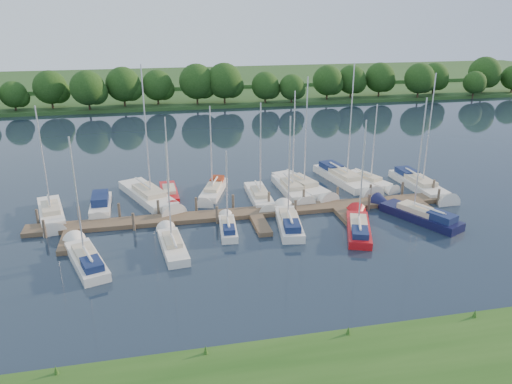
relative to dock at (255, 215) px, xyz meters
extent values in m
plane|color=#1A2634|center=(0.00, -7.31, -0.20)|extent=(260.00, 260.00, 0.00)
cube|color=brown|center=(0.00, 0.69, 0.00)|extent=(40.00, 2.00, 0.40)
cube|color=brown|center=(-16.00, -2.31, 0.00)|extent=(1.20, 4.00, 0.40)
cube|color=brown|center=(-8.00, -2.31, 0.00)|extent=(1.20, 4.00, 0.40)
cube|color=brown|center=(0.00, -2.31, 0.00)|extent=(1.20, 4.00, 0.40)
cube|color=brown|center=(8.00, -2.31, 0.00)|extent=(1.20, 4.00, 0.40)
cube|color=brown|center=(16.00, -2.31, 0.00)|extent=(1.20, 4.00, 0.40)
cylinder|color=#473D33|center=(-19.00, 1.99, 0.40)|extent=(0.24, 0.24, 2.00)
cylinder|color=#473D33|center=(-15.55, 1.99, 0.40)|extent=(0.24, 0.24, 2.00)
cylinder|color=#473D33|center=(-12.09, 1.99, 0.40)|extent=(0.24, 0.24, 2.00)
cylinder|color=#473D33|center=(-8.64, 1.99, 0.40)|extent=(0.24, 0.24, 2.00)
cylinder|color=#473D33|center=(-5.18, 1.99, 0.40)|extent=(0.24, 0.24, 2.00)
cylinder|color=#473D33|center=(-1.73, 1.99, 0.40)|extent=(0.24, 0.24, 2.00)
cylinder|color=#473D33|center=(1.73, 1.99, 0.40)|extent=(0.24, 0.24, 2.00)
cylinder|color=#473D33|center=(5.18, 1.99, 0.40)|extent=(0.24, 0.24, 2.00)
cylinder|color=#473D33|center=(8.64, 1.99, 0.40)|extent=(0.24, 0.24, 2.00)
cylinder|color=#473D33|center=(12.09, 1.99, 0.40)|extent=(0.24, 0.24, 2.00)
cylinder|color=#473D33|center=(15.55, 1.99, 0.40)|extent=(0.24, 0.24, 2.00)
cylinder|color=#473D33|center=(19.00, 1.99, 0.40)|extent=(0.24, 0.24, 2.00)
cylinder|color=#473D33|center=(-18.00, -0.61, 0.40)|extent=(0.24, 0.24, 2.00)
cylinder|color=#473D33|center=(-10.80, -0.61, 0.40)|extent=(0.24, 0.24, 2.00)
cylinder|color=#473D33|center=(-3.60, -0.61, 0.40)|extent=(0.24, 0.24, 2.00)
cylinder|color=#473D33|center=(3.60, -0.61, 0.40)|extent=(0.24, 0.24, 2.00)
cylinder|color=#473D33|center=(10.80, -0.61, 0.40)|extent=(0.24, 0.24, 2.00)
cylinder|color=#473D33|center=(18.00, -0.61, 0.40)|extent=(0.24, 0.24, 2.00)
cube|color=#23451A|center=(0.00, 67.69, 0.10)|extent=(180.00, 30.00, 0.60)
cube|color=#325927|center=(0.00, 92.69, 0.50)|extent=(220.00, 40.00, 1.40)
cylinder|color=#38281C|center=(-30.91, 56.47, 1.17)|extent=(0.36, 0.36, 2.73)
sphere|color=#193B10|center=(-30.91, 56.47, 4.51)|extent=(6.38, 6.38, 6.38)
sphere|color=#193B10|center=(-29.54, 56.67, 3.60)|extent=(4.56, 4.56, 4.56)
cylinder|color=#38281C|center=(-25.53, 53.69, 0.97)|extent=(0.36, 0.36, 2.34)
sphere|color=#193B10|center=(-25.53, 53.69, 3.83)|extent=(5.45, 5.45, 5.45)
sphere|color=#193B10|center=(-24.36, 53.89, 3.05)|extent=(3.90, 3.90, 3.90)
cylinder|color=#38281C|center=(-19.70, 54.76, 0.89)|extent=(0.36, 0.36, 2.17)
sphere|color=#193B10|center=(-19.70, 54.76, 3.54)|extent=(5.07, 5.07, 5.07)
sphere|color=#193B10|center=(-18.62, 54.96, 2.82)|extent=(3.62, 3.62, 3.62)
cylinder|color=#38281C|center=(-12.07, 52.90, 0.86)|extent=(0.36, 0.36, 2.12)
sphere|color=#193B10|center=(-12.07, 52.90, 3.44)|extent=(4.94, 4.94, 4.94)
sphere|color=#193B10|center=(-11.01, 53.10, 2.74)|extent=(3.53, 3.53, 3.53)
cylinder|color=#38281C|center=(-5.25, 55.43, 0.94)|extent=(0.36, 0.36, 2.29)
sphere|color=#193B10|center=(-5.25, 55.43, 3.74)|extent=(5.34, 5.34, 5.34)
sphere|color=#193B10|center=(-4.11, 55.63, 2.98)|extent=(3.82, 3.82, 3.82)
cylinder|color=#38281C|center=(-0.70, 55.68, 0.90)|extent=(0.36, 0.36, 2.20)
sphere|color=#193B10|center=(-0.70, 55.68, 3.59)|extent=(5.14, 5.14, 5.14)
sphere|color=#193B10|center=(0.40, 55.88, 2.86)|extent=(3.67, 3.67, 3.67)
cylinder|color=#38281C|center=(7.07, 56.04, 0.88)|extent=(0.36, 0.36, 2.15)
sphere|color=#193B10|center=(7.07, 56.04, 3.51)|extent=(5.02, 5.02, 5.02)
sphere|color=#193B10|center=(8.15, 56.24, 2.79)|extent=(3.59, 3.59, 3.59)
cylinder|color=#38281C|center=(13.82, 54.86, 1.07)|extent=(0.36, 0.36, 2.54)
sphere|color=#193B10|center=(13.82, 54.86, 4.17)|extent=(5.93, 5.93, 5.93)
sphere|color=#193B10|center=(15.09, 55.06, 3.33)|extent=(4.23, 4.23, 4.23)
cylinder|color=#38281C|center=(19.48, 56.55, 0.86)|extent=(0.36, 0.36, 2.12)
sphere|color=#193B10|center=(19.48, 56.55, 3.44)|extent=(4.94, 4.94, 4.94)
sphere|color=#193B10|center=(20.53, 56.75, 2.74)|extent=(3.53, 3.53, 3.53)
cylinder|color=#38281C|center=(25.54, 56.69, 1.14)|extent=(0.36, 0.36, 2.68)
sphere|color=#193B10|center=(25.54, 56.69, 4.42)|extent=(6.25, 6.25, 6.25)
sphere|color=#193B10|center=(26.88, 56.89, 3.52)|extent=(4.47, 4.47, 4.47)
cylinder|color=#38281C|center=(31.41, 54.02, 0.90)|extent=(0.36, 0.36, 2.20)
sphere|color=#193B10|center=(31.41, 54.02, 3.59)|extent=(5.14, 5.14, 5.14)
sphere|color=#193B10|center=(32.51, 54.22, 2.86)|extent=(3.67, 3.67, 3.67)
cylinder|color=#38281C|center=(37.23, 53.24, 1.21)|extent=(0.36, 0.36, 2.82)
sphere|color=#193B10|center=(37.23, 53.24, 4.65)|extent=(6.58, 6.58, 6.58)
sphere|color=#193B10|center=(38.64, 53.44, 3.72)|extent=(4.70, 4.70, 4.70)
cylinder|color=#38281C|center=(44.84, 55.26, 1.05)|extent=(0.36, 0.36, 2.50)
sphere|color=#193B10|center=(44.84, 55.26, 4.10)|extent=(5.83, 5.83, 5.83)
sphere|color=#193B10|center=(46.09, 55.46, 3.27)|extent=(4.16, 4.16, 4.16)
cylinder|color=#38281C|center=(51.82, 54.95, 1.05)|extent=(0.36, 0.36, 2.51)
sphere|color=#193B10|center=(51.82, 54.95, 4.12)|extent=(5.86, 5.86, 5.86)
sphere|color=#193B10|center=(53.07, 55.15, 3.29)|extent=(4.18, 4.18, 4.18)
cylinder|color=#38281C|center=(58.34, 55.50, 1.22)|extent=(0.36, 0.36, 2.85)
sphere|color=#193B10|center=(58.34, 55.50, 4.70)|extent=(6.64, 6.64, 6.64)
sphere|color=#193B10|center=(59.77, 55.70, 3.75)|extent=(4.75, 4.75, 4.75)
cylinder|color=#38281C|center=(62.85, 55.57, 1.01)|extent=(0.36, 0.36, 2.43)
sphere|color=#193B10|center=(62.85, 55.57, 3.98)|extent=(5.66, 5.66, 5.66)
sphere|color=#193B10|center=(64.06, 55.77, 3.17)|extent=(4.05, 4.05, 4.05)
cube|color=white|center=(-18.32, 4.30, -0.05)|extent=(3.54, 7.35, 1.13)
cone|color=white|center=(-17.51, 0.85, -0.05)|extent=(1.53, 2.64, 0.99)
cube|color=beige|center=(-18.24, 3.96, 0.68)|extent=(2.17, 3.44, 0.51)
cylinder|color=silver|center=(-18.16, 3.61, 5.30)|extent=(0.12, 0.12, 9.57)
cylinder|color=silver|center=(-18.48, 4.99, 1.09)|extent=(0.82, 3.13, 0.10)
cylinder|color=white|center=(-18.48, 4.99, 1.09)|extent=(0.84, 2.81, 0.20)
cube|color=white|center=(-13.98, 5.20, -0.05)|extent=(1.92, 5.56, 1.02)
cone|color=white|center=(-13.93, 2.43, -0.05)|extent=(0.94, 1.68, 0.91)
cube|color=#16234D|center=(-13.98, 5.20, 0.77)|extent=(1.51, 3.07, 0.92)
cube|color=white|center=(-9.61, 7.00, -0.05)|extent=(5.94, 9.52, 1.21)
cone|color=white|center=(-7.83, 2.74, -0.05)|extent=(2.44, 3.48, 1.29)
cube|color=beige|center=(-9.43, 6.57, 0.73)|extent=(3.39, 4.58, 0.55)
cylinder|color=silver|center=(-9.25, 6.15, 6.80)|extent=(0.12, 0.12, 12.47)
cylinder|color=silver|center=(-9.96, 7.85, 1.17)|extent=(1.69, 3.88, 0.10)
cylinder|color=white|center=(-9.96, 7.85, 1.17)|extent=(1.60, 3.49, 0.20)
cube|color=#B61015|center=(-7.43, 7.34, -0.05)|extent=(1.79, 5.68, 0.99)
cone|color=#B61015|center=(-7.32, 4.53, -0.05)|extent=(0.86, 2.00, 0.79)
cube|color=beige|center=(-7.42, 7.06, 0.57)|extent=(1.28, 2.58, 0.45)
cylinder|color=silver|center=(-7.40, 6.78, 4.23)|extent=(0.12, 0.12, 7.60)
cylinder|color=silver|center=(-7.45, 7.90, 0.93)|extent=(0.20, 2.53, 0.10)
cylinder|color=white|center=(-7.45, 7.90, 0.93)|extent=(0.29, 2.26, 0.20)
cube|color=white|center=(-2.88, 7.21, -0.05)|extent=(3.75, 6.54, 0.96)
cone|color=white|center=(-3.92, 4.23, -0.05)|extent=(1.56, 2.38, 0.88)
cube|color=beige|center=(-2.99, 6.91, 0.55)|extent=(2.19, 3.12, 0.44)
cube|color=maroon|center=(-2.30, 8.88, 0.63)|extent=(1.79, 2.20, 0.48)
cylinder|color=silver|center=(-3.09, 6.62, 4.67)|extent=(0.12, 0.12, 8.52)
cylinder|color=silver|center=(-2.67, 7.81, 0.90)|extent=(1.03, 2.71, 0.10)
cylinder|color=white|center=(-2.67, 7.81, 0.90)|extent=(1.02, 2.45, 0.20)
cube|color=white|center=(1.34, 4.60, -0.05)|extent=(2.01, 6.77, 1.02)
cone|color=white|center=(1.28, 1.23, -0.05)|extent=(0.99, 2.38, 0.94)
cube|color=beige|center=(1.34, 4.26, 0.59)|extent=(1.47, 3.06, 0.46)
cylinder|color=silver|center=(1.33, 3.93, 5.00)|extent=(0.12, 0.12, 9.10)
cylinder|color=silver|center=(1.35, 5.28, 0.95)|extent=(0.16, 3.03, 0.10)
cylinder|color=white|center=(1.35, 5.28, 0.95)|extent=(0.25, 2.70, 0.20)
cube|color=white|center=(4.99, 6.03, -0.05)|extent=(2.34, 7.34, 1.12)
cone|color=white|center=(5.15, 2.41, -0.05)|extent=(1.12, 2.58, 1.02)
cube|color=beige|center=(5.01, 5.67, 0.67)|extent=(1.66, 3.33, 0.51)
cylinder|color=silver|center=(5.02, 5.31, 5.42)|extent=(0.12, 0.12, 9.80)
cylinder|color=silver|center=(4.96, 6.76, 1.08)|extent=(0.24, 3.27, 0.10)
cylinder|color=white|center=(4.96, 6.76, 1.08)|extent=(0.32, 2.91, 0.20)
cube|color=white|center=(6.25, 6.74, -0.05)|extent=(4.41, 8.45, 1.19)
cone|color=white|center=(7.36, 2.83, -0.05)|extent=(1.87, 3.05, 1.14)
cube|color=beige|center=(6.36, 6.35, 0.72)|extent=(2.64, 3.99, 0.54)
cylinder|color=silver|center=(6.47, 5.96, 6.05)|extent=(0.12, 0.12, 10.99)
cylinder|color=silver|center=(6.03, 7.52, 1.16)|extent=(1.10, 3.55, 0.10)
cylinder|color=white|center=(6.03, 7.52, 1.16)|extent=(1.08, 3.19, 0.20)
cube|color=white|center=(11.47, 7.87, -0.05)|extent=(4.04, 9.20, 1.23)
cone|color=white|center=(12.27, 3.49, -0.05)|extent=(1.78, 3.29, 1.25)
cube|color=beige|center=(11.55, 7.43, 0.75)|extent=(2.55, 4.27, 0.56)
cube|color=#16234D|center=(11.03, 10.33, 0.86)|extent=(2.19, 2.94, 0.61)
cylinder|color=silver|center=(11.63, 7.00, 6.59)|extent=(0.12, 0.12, 12.02)
cylinder|color=silver|center=(11.32, 8.75, 1.19)|extent=(0.81, 3.96, 0.10)
cylinder|color=white|center=(11.32, 8.75, 1.19)|extent=(0.83, 3.54, 0.20)
cube|color=white|center=(13.87, 6.76, -0.05)|extent=(3.65, 6.20, 1.01)
cone|color=white|center=(14.91, 3.95, -0.05)|extent=(1.51, 2.26, 0.84)
cube|color=beige|center=(13.98, 6.48, 0.58)|extent=(2.11, 2.96, 0.46)
cylinder|color=silver|center=(14.08, 6.20, 4.48)|extent=(0.12, 0.12, 8.08)
cylinder|color=silver|center=(13.66, 7.32, 0.95)|extent=(1.03, 2.56, 0.10)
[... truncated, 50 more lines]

